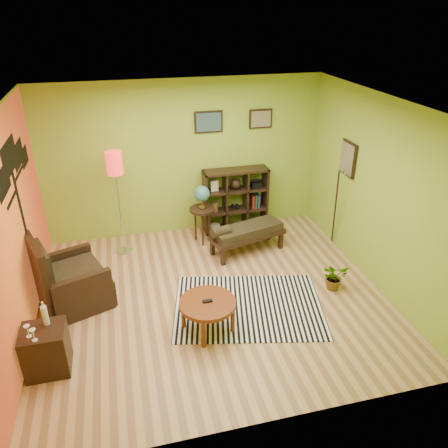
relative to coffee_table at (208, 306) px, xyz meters
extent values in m
plane|color=tan|center=(0.22, 0.69, -0.39)|extent=(5.00, 5.00, 0.00)
cube|color=#90BA35|center=(0.22, 2.94, 1.01)|extent=(5.00, 0.04, 2.80)
cube|color=#90BA35|center=(0.22, -1.56, 1.01)|extent=(5.00, 0.04, 2.80)
cube|color=#90BA35|center=(-2.28, 0.69, 1.01)|extent=(0.04, 4.50, 2.80)
cube|color=#90BA35|center=(2.72, 0.69, 1.01)|extent=(0.04, 4.50, 2.80)
cube|color=white|center=(0.22, 0.69, 2.41)|extent=(5.00, 4.50, 0.04)
cube|color=orange|center=(-2.26, 0.69, 1.01)|extent=(0.01, 4.45, 2.75)
cube|color=black|center=(-2.24, 1.24, 0.66)|extent=(0.01, 0.14, 2.10)
cube|color=black|center=(-2.24, 0.74, 1.66)|extent=(0.01, 0.65, 0.32)
cube|color=black|center=(-2.24, 1.29, 1.79)|extent=(0.01, 0.85, 0.40)
cube|color=black|center=(-2.24, 1.79, 1.66)|extent=(0.01, 0.70, 0.32)
cube|color=black|center=(-2.24, 2.14, 1.51)|extent=(0.01, 0.50, 0.26)
cube|color=black|center=(0.67, 2.91, 1.66)|extent=(0.50, 0.03, 0.38)
cube|color=#406465|center=(0.67, 2.88, 1.66)|extent=(0.44, 0.01, 0.32)
cube|color=black|center=(1.62, 2.91, 1.66)|extent=(0.42, 0.03, 0.34)
cube|color=#928961|center=(1.62, 2.88, 1.66)|extent=(0.36, 0.01, 0.28)
cube|color=black|center=(2.69, 1.59, 1.26)|extent=(0.03, 0.44, 0.56)
cube|color=#928961|center=(2.67, 1.59, 1.26)|extent=(0.01, 0.38, 0.50)
cylinder|color=black|center=(2.57, 1.59, 0.39)|extent=(0.23, 0.34, 1.46)
cone|color=silver|center=(2.57, 1.44, 1.13)|extent=(0.08, 0.09, 0.16)
cube|color=white|center=(0.66, 0.34, -0.39)|extent=(2.38, 1.94, 0.01)
cylinder|color=maroon|center=(0.00, 0.00, 0.04)|extent=(0.74, 0.74, 0.05)
cylinder|color=maroon|center=(0.12, 0.31, -0.19)|extent=(0.06, 0.06, 0.40)
cylinder|color=maroon|center=(-0.31, 0.12, -0.19)|extent=(0.06, 0.06, 0.40)
cylinder|color=maroon|center=(0.31, -0.12, -0.19)|extent=(0.06, 0.06, 0.40)
cylinder|color=maroon|center=(-0.12, -0.31, -0.19)|extent=(0.06, 0.06, 0.40)
cube|color=black|center=(0.00, 0.00, 0.07)|extent=(0.13, 0.05, 0.02)
cube|color=black|center=(-1.72, 1.07, -0.19)|extent=(1.14, 1.13, 0.41)
cube|color=black|center=(-2.12, 0.92, 0.16)|extent=(0.40, 0.85, 1.12)
cube|color=black|center=(-1.58, 0.68, -0.07)|extent=(0.80, 0.38, 0.65)
cube|color=black|center=(-1.87, 1.46, -0.07)|extent=(0.80, 0.38, 0.65)
cube|color=#E7C874|center=(-1.70, 1.08, 0.08)|extent=(0.91, 0.89, 0.14)
cube|color=#E7C874|center=(-2.05, 0.95, 0.37)|extent=(0.31, 0.64, 0.51)
cube|color=black|center=(-1.98, -0.23, -0.10)|extent=(0.50, 0.45, 0.59)
cylinder|color=white|center=(-1.93, -0.13, 0.32)|extent=(0.07, 0.07, 0.25)
cylinder|color=white|center=(-1.93, -0.13, 0.47)|extent=(0.02, 0.02, 0.07)
cylinder|color=white|center=(-2.10, -0.31, 0.20)|extent=(0.06, 0.06, 0.01)
cylinder|color=white|center=(-2.10, -0.31, 0.25)|extent=(0.01, 0.01, 0.09)
cone|color=white|center=(-2.10, -0.31, 0.32)|extent=(0.07, 0.07, 0.06)
cylinder|color=white|center=(-2.03, -0.39, 0.20)|extent=(0.06, 0.06, 0.01)
cylinder|color=white|center=(-2.03, -0.39, 0.25)|extent=(0.01, 0.01, 0.09)
cone|color=white|center=(-2.03, -0.39, 0.32)|extent=(0.07, 0.07, 0.06)
cylinder|color=silver|center=(-0.99, 2.34, -0.38)|extent=(0.27, 0.27, 0.03)
cylinder|color=silver|center=(-0.99, 2.34, 0.45)|extent=(0.03, 0.03, 1.69)
cylinder|color=red|center=(-0.99, 2.34, 1.24)|extent=(0.26, 0.26, 0.37)
cylinder|color=black|center=(0.41, 2.36, 0.25)|extent=(0.45, 0.45, 0.04)
cylinder|color=black|center=(0.55, 2.41, -0.08)|extent=(0.03, 0.03, 0.63)
cylinder|color=black|center=(0.30, 2.45, -0.08)|extent=(0.03, 0.03, 0.63)
cylinder|color=black|center=(0.39, 2.22, -0.08)|extent=(0.03, 0.03, 0.63)
cylinder|color=gold|center=(0.41, 2.36, 0.30)|extent=(0.11, 0.11, 0.02)
cylinder|color=gold|center=(0.41, 2.36, 0.37)|extent=(0.02, 0.02, 0.11)
sphere|color=#2A64A0|center=(0.41, 2.36, 0.56)|extent=(0.28, 0.28, 0.28)
cube|color=black|center=(0.54, 2.72, 0.21)|extent=(0.04, 0.35, 1.20)
cube|color=black|center=(1.70, 2.72, 0.21)|extent=(0.04, 0.35, 1.20)
cube|color=black|center=(1.12, 2.72, -0.37)|extent=(1.20, 0.35, 0.04)
cube|color=black|center=(1.12, 2.72, 0.79)|extent=(1.20, 0.35, 0.04)
cube|color=black|center=(0.92, 2.72, 0.21)|extent=(0.03, 0.33, 1.12)
cube|color=black|center=(1.32, 2.72, 0.21)|extent=(0.03, 0.33, 1.12)
cube|color=black|center=(1.12, 2.72, 0.01)|extent=(1.12, 0.33, 0.03)
cube|color=black|center=(1.12, 2.72, 0.41)|extent=(1.12, 0.33, 0.03)
cylinder|color=beige|center=(0.72, 2.72, -0.30)|extent=(0.20, 0.20, 0.07)
sphere|color=black|center=(1.12, 2.72, 0.54)|extent=(0.20, 0.20, 0.20)
cube|color=black|center=(1.52, 2.72, 0.48)|extent=(0.18, 0.15, 0.10)
cylinder|color=black|center=(1.08, 2.72, 0.08)|extent=(0.06, 0.12, 0.06)
cylinder|color=black|center=(1.16, 2.72, 0.08)|extent=(0.06, 0.12, 0.06)
ellipsoid|color=#384C26|center=(1.52, 2.72, -0.29)|extent=(0.18, 0.18, 0.09)
cylinder|color=brown|center=(0.72, 2.72, 0.11)|extent=(0.12, 0.12, 0.18)
cube|color=beige|center=(0.72, 2.72, 0.53)|extent=(0.14, 0.03, 0.20)
cube|color=maroon|center=(1.45, 2.72, 0.15)|extent=(0.04, 0.18, 0.26)
cube|color=#1E4C1E|center=(1.51, 2.72, 0.15)|extent=(0.04, 0.18, 0.26)
cube|color=navy|center=(1.56, 2.72, 0.15)|extent=(0.04, 0.18, 0.26)
cube|color=black|center=(1.09, 1.83, -0.07)|extent=(1.39, 0.79, 0.08)
cube|color=#E7C874|center=(1.09, 1.83, 0.04)|extent=(1.28, 0.71, 0.13)
cylinder|color=#E7C874|center=(0.60, 1.70, 0.13)|extent=(0.36, 0.25, 0.17)
cube|color=black|center=(1.61, 2.16, -0.25)|extent=(0.08, 0.08, 0.29)
cube|color=black|center=(0.48, 1.87, -0.25)|extent=(0.08, 0.08, 0.29)
cube|color=black|center=(1.70, 1.80, -0.25)|extent=(0.08, 0.08, 0.29)
cube|color=black|center=(0.58, 1.50, -0.25)|extent=(0.08, 0.08, 0.29)
imported|color=#26661E|center=(2.06, 0.46, -0.23)|extent=(0.42, 0.46, 0.33)
camera|label=1|loc=(-0.90, -4.47, 3.54)|focal=35.00mm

